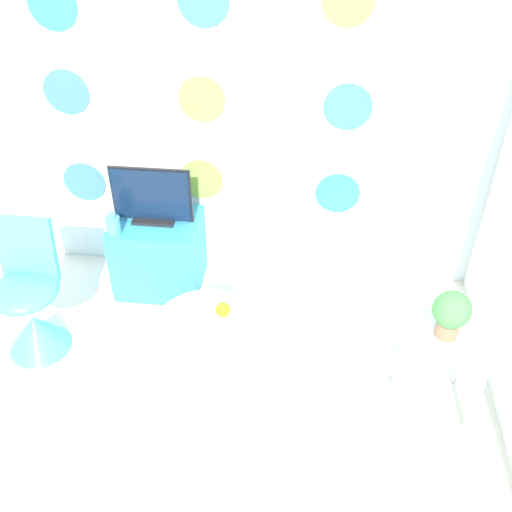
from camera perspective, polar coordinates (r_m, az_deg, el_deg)
The scene contains 10 objects.
wall_back_dotted at distance 3.32m, azimuth -5.26°, elevation 17.21°, with size 4.25×0.05×2.60m.
rug at distance 3.10m, azimuth -5.11°, elevation -15.04°, with size 1.34×0.79×0.01m.
bathtub at distance 2.92m, azimuth -4.46°, elevation -10.37°, with size 0.91×0.58×0.59m.
rubber_duck at distance 2.70m, azimuth -3.18°, elevation -5.08°, with size 0.07×0.08×0.08m.
chair at distance 3.45m, azimuth -20.57°, elevation -4.95°, with size 0.36×0.36×0.77m.
tv_cabinet at distance 3.69m, azimuth -9.26°, elevation 0.25°, with size 0.50×0.40×0.48m.
tv at distance 3.46m, azimuth -9.91°, elevation 5.47°, with size 0.46×0.12×0.35m.
vase at distance 3.46m, azimuth -13.45°, elevation 2.92°, with size 0.08×0.08×0.13m.
side_table at distance 2.97m, azimuth 17.20°, elevation -8.52°, with size 0.38×0.37×0.50m.
potted_plant_left at distance 2.81m, azimuth 18.10°, elevation -5.13°, with size 0.17×0.17×0.24m.
Camera 1 is at (0.63, -1.19, 2.48)m, focal length 42.00 mm.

